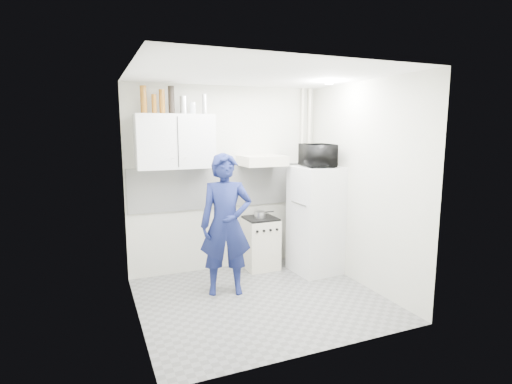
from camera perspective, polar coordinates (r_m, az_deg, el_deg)
name	(u,v)px	position (r m, az deg, el deg)	size (l,w,h in m)	color
floor	(261,299)	(4.93, 0.72, -15.06)	(2.80, 2.80, 0.00)	#535351
ceiling	(261,74)	(4.54, 0.79, 16.46)	(2.80, 2.80, 0.00)	white
wall_back	(226,179)	(5.71, -4.26, 1.85)	(2.80, 2.80, 0.00)	beige
wall_left	(134,200)	(4.21, -17.02, -1.14)	(2.60, 2.60, 0.00)	beige
wall_right	(362,185)	(5.27, 14.85, 0.95)	(2.60, 2.60, 0.00)	beige
person	(226,225)	(4.86, -4.32, -4.66)	(0.63, 0.41, 1.73)	#141C4F
stove	(260,244)	(5.83, 0.64, -7.40)	(0.45, 0.45, 0.73)	beige
fridge	(316,220)	(5.68, 8.60, -3.94)	(0.62, 0.62, 1.50)	silver
stove_top	(261,218)	(5.73, 0.65, -3.79)	(0.44, 0.44, 0.03)	black
saucepan	(260,214)	(5.71, 0.54, -3.23)	(0.16, 0.16, 0.09)	silver
microwave	(318,155)	(5.54, 8.82, 5.20)	(0.38, 0.56, 0.31)	black
bottle_a	(143,100)	(5.25, -15.78, 12.59)	(0.08, 0.08, 0.34)	brown
bottle_b	(154,104)	(5.27, -14.36, 12.09)	(0.06, 0.06, 0.24)	brown
bottle_c	(162,102)	(5.29, -13.27, 12.45)	(0.07, 0.07, 0.30)	brown
bottle_d	(171,100)	(5.31, -12.00, 12.74)	(0.08, 0.08, 0.35)	black
canister_a	(183,105)	(5.34, -10.33, 12.12)	(0.09, 0.09, 0.23)	silver
canister_b	(193,108)	(5.36, -9.01, 11.73)	(0.08, 0.08, 0.15)	#B2B7BC
bottle_e	(204,104)	(5.41, -7.37, 12.31)	(0.06, 0.06, 0.26)	silver
upper_cabinet	(175,141)	(5.31, -11.48, 7.10)	(1.00, 0.35, 0.70)	silver
range_hood	(262,161)	(5.61, 0.89, 4.51)	(0.60, 0.50, 0.14)	beige
backsplash	(227,186)	(5.71, -4.20, 0.83)	(2.74, 0.03, 0.60)	white
pipe_a	(308,176)	(6.18, 7.50, 2.34)	(0.05, 0.05, 2.60)	beige
pipe_b	(302,176)	(6.12, 6.52, 2.29)	(0.04, 0.04, 2.60)	beige
ceiling_spot_fixture	(329,83)	(5.18, 10.41, 15.06)	(0.10, 0.10, 0.02)	white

